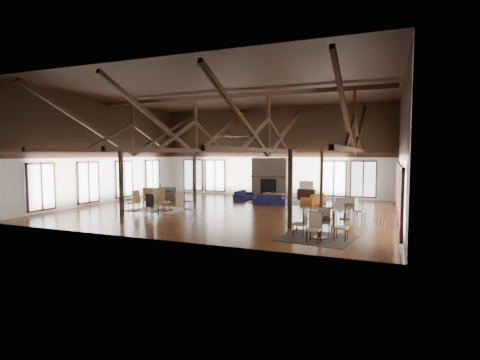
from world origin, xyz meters
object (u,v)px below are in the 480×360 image
at_px(tv_console, 306,193).
at_px(cafe_table_near, 320,224).
at_px(sofa_navy_front, 269,200).
at_px(sofa_navy_left, 244,195).
at_px(cafe_table_far, 345,208).
at_px(sofa_orange, 314,198).
at_px(coffee_table, 274,194).
at_px(armchair, 164,194).

bearing_deg(tv_console, cafe_table_near, -75.97).
distance_m(sofa_navy_front, tv_console, 4.21).
relative_size(sofa_navy_left, cafe_table_far, 1.04).
bearing_deg(sofa_navy_left, cafe_table_near, -145.30).
bearing_deg(cafe_table_near, sofa_navy_front, 119.02).
bearing_deg(sofa_navy_front, cafe_table_near, -74.33).
bearing_deg(tv_console, sofa_navy_front, -107.88).
height_order(sofa_orange, cafe_table_far, cafe_table_far).
height_order(sofa_navy_front, coffee_table, sofa_navy_front).
xyz_separation_m(sofa_navy_front, armchair, (-6.80, -0.34, 0.11)).
bearing_deg(coffee_table, armchair, -155.12).
xyz_separation_m(coffee_table, armchair, (-6.72, -1.64, -0.07)).
height_order(sofa_orange, cafe_table_near, cafe_table_near).
height_order(cafe_table_near, cafe_table_far, cafe_table_near).
xyz_separation_m(sofa_navy_front, cafe_table_near, (4.18, -7.53, 0.22)).
bearing_deg(tv_console, armchair, -151.72).
distance_m(sofa_navy_front, coffee_table, 1.31).
bearing_deg(sofa_navy_left, tv_console, -55.65).
xyz_separation_m(sofa_orange, tv_console, (-0.96, 2.55, 0.01)).
distance_m(sofa_orange, cafe_table_near, 9.19).
relative_size(sofa_navy_front, cafe_table_far, 1.01).
distance_m(sofa_navy_front, sofa_navy_left, 2.72).
height_order(sofa_navy_front, sofa_navy_left, sofa_navy_left).
relative_size(sofa_navy_left, armchair, 1.64).
distance_m(coffee_table, cafe_table_near, 9.80).
height_order(sofa_navy_front, armchair, armchair).
bearing_deg(sofa_orange, coffee_table, -71.29).
relative_size(sofa_orange, coffee_table, 1.36).
bearing_deg(cafe_table_near, coffee_table, 115.75).
relative_size(sofa_navy_front, sofa_orange, 0.96).
bearing_deg(armchair, cafe_table_near, -111.69).
bearing_deg(cafe_table_far, sofa_navy_front, 144.33).
distance_m(sofa_navy_left, cafe_table_far, 8.30).
distance_m(sofa_navy_left, cafe_table_near, 11.15).
relative_size(sofa_orange, tv_console, 1.66).
height_order(coffee_table, tv_console, tv_console).
relative_size(sofa_navy_front, armchair, 1.59).
height_order(sofa_orange, coffee_table, sofa_orange).
distance_m(sofa_navy_front, sofa_orange, 2.68).
bearing_deg(sofa_navy_left, armchair, 113.06).
height_order(coffee_table, cafe_table_near, cafe_table_near).
bearing_deg(sofa_navy_front, armchair, 169.56).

